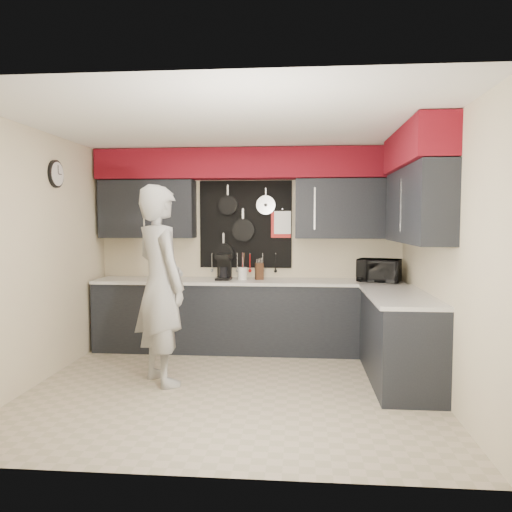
# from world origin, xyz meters

# --- Properties ---
(ground) EXTENTS (4.00, 4.00, 0.00)m
(ground) POSITION_xyz_m (0.00, 0.00, 0.00)
(ground) COLOR #B6A58D
(ground) RESTS_ON ground
(back_wall_assembly) EXTENTS (4.00, 0.36, 2.60)m
(back_wall_assembly) POSITION_xyz_m (0.01, 1.60, 2.01)
(back_wall_assembly) COLOR beige
(back_wall_assembly) RESTS_ON ground
(right_wall_assembly) EXTENTS (0.36, 3.50, 2.60)m
(right_wall_assembly) POSITION_xyz_m (1.85, 0.26, 1.94)
(right_wall_assembly) COLOR beige
(right_wall_assembly) RESTS_ON ground
(left_wall_assembly) EXTENTS (0.05, 3.50, 2.60)m
(left_wall_assembly) POSITION_xyz_m (-1.99, 0.02, 1.33)
(left_wall_assembly) COLOR beige
(left_wall_assembly) RESTS_ON ground
(base_cabinets) EXTENTS (3.95, 2.20, 0.92)m
(base_cabinets) POSITION_xyz_m (0.49, 1.13, 0.46)
(base_cabinets) COLOR black
(base_cabinets) RESTS_ON ground
(microwave) EXTENTS (0.59, 0.49, 0.28)m
(microwave) POSITION_xyz_m (1.65, 1.40, 1.06)
(microwave) COLOR black
(microwave) RESTS_ON base_cabinets
(knife_block) EXTENTS (0.12, 0.12, 0.21)m
(knife_block) POSITION_xyz_m (0.15, 1.49, 1.03)
(knife_block) COLOR #341C10
(knife_block) RESTS_ON base_cabinets
(utensil_crock) EXTENTS (0.12, 0.12, 0.16)m
(utensil_crock) POSITION_xyz_m (-0.06, 1.46, 1.00)
(utensil_crock) COLOR white
(utensil_crock) RESTS_ON base_cabinets
(coffee_maker) EXTENTS (0.20, 0.23, 0.33)m
(coffee_maker) POSITION_xyz_m (-0.30, 1.43, 1.09)
(coffee_maker) COLOR black
(coffee_maker) RESTS_ON base_cabinets
(person) EXTENTS (0.86, 0.88, 2.03)m
(person) POSITION_xyz_m (-0.75, 0.11, 1.02)
(person) COLOR #9E9D9B
(person) RESTS_ON ground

